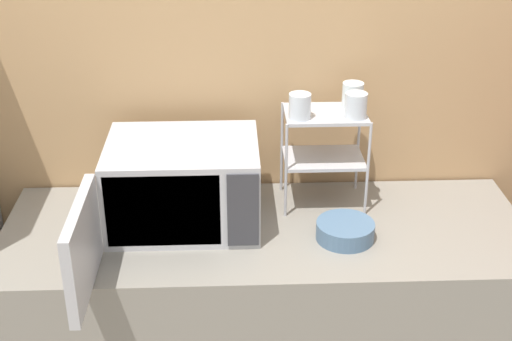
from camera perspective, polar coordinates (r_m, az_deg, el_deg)
name	(u,v)px	position (r m, az deg, el deg)	size (l,w,h in m)	color
wall_back	(261,75)	(2.55, 0.39, 7.65)	(8.00, 0.06, 2.60)	tan
counter	(265,333)	(2.65, 0.71, -12.85)	(1.77, 0.65, 0.89)	gray
microwave	(179,186)	(2.37, -6.20, -1.26)	(0.53, 0.77, 0.29)	#ADADB2
dish_rack	(324,139)	(2.46, 5.49, 2.56)	(0.29, 0.20, 0.34)	#B2B2B7
glass_front_left	(300,106)	(2.35, 3.53, 5.16)	(0.07, 0.07, 0.09)	silver
glass_back_right	(353,95)	(2.47, 7.75, 6.02)	(0.07, 0.07, 0.09)	silver
glass_front_right	(356,105)	(2.37, 8.00, 5.17)	(0.07, 0.07, 0.09)	silver
bowl	(345,231)	(2.34, 7.15, -4.82)	(0.19, 0.19, 0.06)	slate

